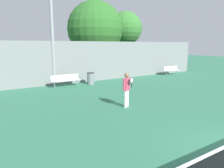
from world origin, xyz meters
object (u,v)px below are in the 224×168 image
(tennis_player, at_px, (127,88))
(tree_green_broad, at_px, (95,29))
(bench_adjacent_court, at_px, (171,69))
(trash_bin, at_px, (91,78))
(tree_green_tall, at_px, (125,29))
(bench_courtside_near, at_px, (65,79))

(tennis_player, height_order, tree_green_broad, tree_green_broad)
(bench_adjacent_court, bearing_deg, trash_bin, -178.97)
(tree_green_tall, bearing_deg, bench_adjacent_court, -84.28)
(tree_green_tall, relative_size, tree_green_broad, 0.94)
(tennis_player, xyz_separation_m, bench_adjacent_court, (11.01, 6.73, -0.42))
(bench_adjacent_court, distance_m, trash_bin, 9.44)
(bench_courtside_near, bearing_deg, tennis_player, -86.27)
(bench_adjacent_court, distance_m, tree_green_tall, 8.23)
(tree_green_tall, bearing_deg, trash_bin, -141.06)
(tennis_player, distance_m, bench_adjacent_court, 12.91)
(bench_courtside_near, relative_size, tree_green_tall, 0.30)
(tennis_player, bearing_deg, bench_courtside_near, 71.48)
(tree_green_broad, bearing_deg, trash_bin, -123.17)
(tennis_player, height_order, trash_bin, tennis_player)
(tennis_player, relative_size, tree_green_broad, 0.23)
(tennis_player, relative_size, bench_adjacent_court, 0.88)
(bench_adjacent_court, relative_size, tree_green_broad, 0.26)
(bench_adjacent_court, relative_size, trash_bin, 2.11)
(tennis_player, relative_size, tree_green_tall, 0.24)
(trash_bin, relative_size, tree_green_broad, 0.12)
(tennis_player, bearing_deg, bench_adjacent_court, 9.16)
(tree_green_broad, bearing_deg, bench_adjacent_court, -43.15)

